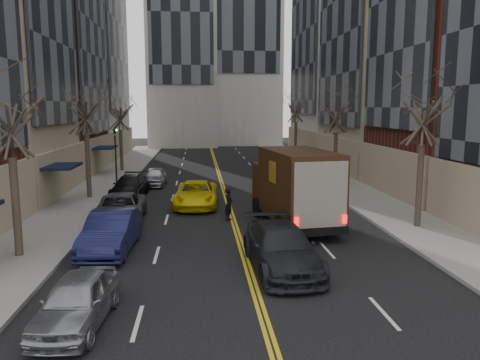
% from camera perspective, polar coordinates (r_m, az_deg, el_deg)
% --- Properties ---
extents(ground, '(160.00, 160.00, 0.00)m').
position_cam_1_polar(ground, '(11.99, 4.28, -20.47)').
color(ground, black).
rests_on(ground, ground).
extents(sidewalk_left, '(4.00, 66.00, 0.15)m').
position_cam_1_polar(sidewalk_left, '(38.44, -15.86, -0.13)').
color(sidewalk_left, slate).
rests_on(sidewalk_left, ground).
extents(sidewalk_right, '(4.00, 66.00, 0.15)m').
position_cam_1_polar(sidewalk_right, '(39.25, 10.90, 0.23)').
color(sidewalk_right, slate).
rests_on(sidewalk_right, ground).
extents(streetwall_right, '(12.26, 49.00, 34.00)m').
position_cam_1_polar(streetwall_right, '(47.12, 18.83, 19.72)').
color(streetwall_right, '#4C301E').
rests_on(streetwall_right, ground).
extents(tree_lf_near, '(3.20, 3.20, 8.41)m').
position_cam_1_polar(tree_lf_near, '(19.62, -26.46, 9.04)').
color(tree_lf_near, '#382D23').
rests_on(tree_lf_near, sidewalk_left).
extents(tree_lf_mid, '(3.20, 3.20, 8.91)m').
position_cam_1_polar(tree_lf_mid, '(31.12, -18.42, 9.77)').
color(tree_lf_mid, '#382D23').
rests_on(tree_lf_mid, sidewalk_left).
extents(tree_lf_far, '(3.20, 3.20, 8.12)m').
position_cam_1_polar(tree_lf_far, '(43.87, -14.48, 8.80)').
color(tree_lf_far, '#382D23').
rests_on(tree_lf_far, sidewalk_left).
extents(tree_rt_near, '(3.20, 3.20, 8.71)m').
position_cam_1_polar(tree_rt_near, '(23.78, 21.61, 9.67)').
color(tree_rt_near, '#382D23').
rests_on(tree_rt_near, sidewalk_right).
extents(tree_rt_mid, '(3.20, 3.20, 8.32)m').
position_cam_1_polar(tree_rt_mid, '(36.85, 11.74, 9.16)').
color(tree_rt_mid, '#382D23').
rests_on(tree_rt_mid, sidewalk_right).
extents(tree_rt_far, '(3.20, 3.20, 9.11)m').
position_cam_1_polar(tree_rt_far, '(51.41, 6.89, 9.79)').
color(tree_rt_far, '#382D23').
rests_on(tree_rt_far, sidewalk_right).
extents(traffic_signal, '(0.29, 0.26, 4.70)m').
position_cam_1_polar(traffic_signal, '(32.93, -14.93, 3.26)').
color(traffic_signal, black).
rests_on(traffic_signal, sidewalk_left).
extents(ups_truck, '(3.55, 7.27, 3.83)m').
position_cam_1_polar(ups_truck, '(23.18, 6.70, -0.97)').
color(ups_truck, black).
rests_on(ups_truck, ground).
extents(observer_sedan, '(2.56, 5.62, 1.60)m').
position_cam_1_polar(observer_sedan, '(17.25, 5.08, -8.26)').
color(observer_sedan, black).
rests_on(observer_sedan, ground).
extents(taxi, '(2.71, 5.44, 1.48)m').
position_cam_1_polar(taxi, '(27.99, -5.38, -1.72)').
color(taxi, yellow).
rests_on(taxi, ground).
extents(pedestrian, '(0.59, 0.73, 1.72)m').
position_cam_1_polar(pedestrian, '(24.41, -1.37, -2.97)').
color(pedestrian, black).
rests_on(pedestrian, ground).
extents(parked_lf_a, '(1.95, 4.16, 1.38)m').
position_cam_1_polar(parked_lf_a, '(13.79, -19.27, -13.72)').
color(parked_lf_a, '#95969C').
rests_on(parked_lf_a, ground).
extents(parked_lf_b, '(1.96, 5.05, 1.64)m').
position_cam_1_polar(parked_lf_b, '(19.97, -15.42, -6.10)').
color(parked_lf_b, '#12163B').
rests_on(parked_lf_b, ground).
extents(parked_lf_c, '(2.61, 5.33, 1.46)m').
position_cam_1_polar(parked_lf_c, '(24.68, -14.47, -3.43)').
color(parked_lf_c, '#44464B').
rests_on(parked_lf_c, ground).
extents(parked_lf_d, '(2.34, 4.99, 1.41)m').
position_cam_1_polar(parked_lf_d, '(31.67, -13.24, -0.75)').
color(parked_lf_d, black).
rests_on(parked_lf_d, ground).
extents(parked_lf_e, '(1.71, 4.04, 1.36)m').
position_cam_1_polar(parked_lf_e, '(35.81, -10.37, 0.40)').
color(parked_lf_e, '#A6A9AD').
rests_on(parked_lf_e, ground).
extents(parked_rt_a, '(2.14, 5.01, 1.61)m').
position_cam_1_polar(parked_rt_a, '(37.76, 6.20, 1.12)').
color(parked_rt_a, '#494C50').
rests_on(parked_rt_a, ground).
extents(parked_rt_b, '(2.60, 5.13, 1.39)m').
position_cam_1_polar(parked_rt_b, '(38.56, 7.04, 1.10)').
color(parked_rt_b, '#AFB2B7').
rests_on(parked_rt_b, ground).
extents(parked_rt_c, '(2.19, 4.70, 1.33)m').
position_cam_1_polar(parked_rt_c, '(50.37, 4.13, 2.93)').
color(parked_rt_c, black).
rests_on(parked_rt_c, ground).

